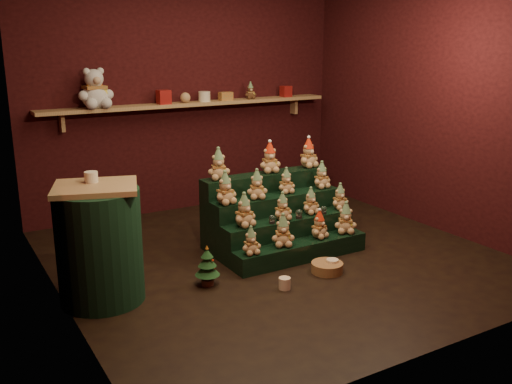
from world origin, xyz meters
TOP-DOWN VIEW (x-y plane):
  - ground at (0.00, 0.00)m, footprint 4.00×4.00m
  - back_wall at (0.00, 2.05)m, footprint 4.00×0.10m
  - front_wall at (0.00, -2.05)m, footprint 4.00×0.10m
  - left_wall at (-2.05, 0.00)m, footprint 0.10×4.00m
  - right_wall at (2.05, 0.00)m, footprint 0.10×4.00m
  - back_shelf at (0.00, 1.87)m, footprint 3.60×0.26m
  - riser_tier_front at (0.16, -0.19)m, footprint 1.40×0.22m
  - riser_tier_midfront at (0.16, 0.03)m, footprint 1.40×0.22m
  - riser_tier_midback at (0.16, 0.25)m, footprint 1.40×0.22m
  - riser_tier_back at (0.16, 0.47)m, footprint 1.40×0.22m
  - teddy_0 at (-0.40, -0.21)m, footprint 0.19×0.17m
  - teddy_1 at (-0.04, -0.18)m, footprint 0.27×0.26m
  - teddy_2 at (0.38, -0.17)m, footprint 0.24×0.23m
  - teddy_3 at (0.70, -0.18)m, footprint 0.29×0.28m
  - teddy_4 at (-0.33, 0.04)m, footprint 0.26×0.24m
  - teddy_5 at (0.08, 0.02)m, footprint 0.20×0.18m
  - teddy_6 at (0.43, 0.05)m, footprint 0.20×0.19m
  - teddy_7 at (0.78, 0.03)m, footprint 0.19×0.18m
  - teddy_8 at (-0.42, 0.23)m, footprint 0.25×0.24m
  - teddy_9 at (-0.07, 0.24)m, footprint 0.25×0.24m
  - teddy_10 at (0.28, 0.27)m, footprint 0.19×0.17m
  - teddy_11 at (0.72, 0.26)m, footprint 0.20×0.18m
  - teddy_12 at (-0.37, 0.47)m, footprint 0.26×0.25m
  - teddy_13 at (0.22, 0.48)m, footprint 0.25×0.24m
  - teddy_14 at (0.70, 0.48)m, footprint 0.25×0.23m
  - snow_globe_a at (-0.07, -0.03)m, footprint 0.06×0.06m
  - snow_globe_b at (0.24, -0.03)m, footprint 0.07×0.07m
  - snow_globe_c at (0.54, -0.03)m, footprint 0.06×0.06m
  - side_table at (-1.71, -0.08)m, footprint 0.76×0.69m
  - table_ornament at (-1.71, 0.02)m, footprint 0.10×0.10m
  - mini_christmas_tree at (-0.86, -0.26)m, footprint 0.21×0.21m
  - mug_left at (-0.33, -0.66)m, footprint 0.10×0.10m
  - mug_right at (0.26, -0.55)m, footprint 0.11×0.11m
  - wicker_basket at (0.20, -0.55)m, footprint 0.38×0.38m
  - white_bear at (-1.15, 1.84)m, footprint 0.41×0.37m
  - brown_bear at (0.78, 1.84)m, footprint 0.17×0.16m
  - gift_tin_red_a at (-0.37, 1.85)m, footprint 0.14×0.14m
  - gift_tin_cream at (0.15, 1.85)m, footprint 0.14×0.14m
  - gift_tin_red_b at (1.31, 1.85)m, footprint 0.12×0.12m
  - shelf_plush_ball at (-0.10, 1.85)m, footprint 0.12×0.12m
  - scarf_gift_box at (0.43, 1.85)m, footprint 0.16×0.10m

SIDE VIEW (x-z plane):
  - ground at x=0.00m, z-range 0.00..0.00m
  - wicker_basket at x=0.20m, z-range 0.00..0.09m
  - mug_left at x=-0.33m, z-range 0.00..0.10m
  - mug_right at x=0.26m, z-range 0.00..0.11m
  - riser_tier_front at x=0.16m, z-range 0.00..0.18m
  - mini_christmas_tree at x=-0.86m, z-range 0.00..0.36m
  - riser_tier_midfront at x=0.16m, z-range 0.00..0.36m
  - riser_tier_midback at x=0.16m, z-range 0.00..0.54m
  - teddy_0 at x=-0.40m, z-range 0.18..0.43m
  - teddy_2 at x=0.38m, z-range 0.18..0.45m
  - teddy_1 at x=-0.04m, z-range 0.18..0.48m
  - teddy_3 at x=0.70m, z-range 0.18..0.49m
  - riser_tier_back at x=0.16m, z-range 0.00..0.72m
  - snow_globe_c at x=0.54m, z-range 0.36..0.44m
  - snow_globe_a at x=-0.07m, z-range 0.36..0.44m
  - snow_globe_b at x=0.24m, z-range 0.36..0.45m
  - side_table at x=-1.71m, z-range -0.01..0.96m
  - teddy_7 at x=0.78m, z-range 0.36..0.62m
  - teddy_6 at x=0.43m, z-range 0.36..0.62m
  - teddy_5 at x=0.08m, z-range 0.36..0.63m
  - teddy_4 at x=-0.33m, z-range 0.36..0.67m
  - teddy_10 at x=0.28m, z-range 0.54..0.79m
  - teddy_11 at x=0.72m, z-range 0.54..0.81m
  - teddy_9 at x=-0.07m, z-range 0.54..0.82m
  - teddy_8 at x=-0.42m, z-range 0.54..0.85m
  - teddy_12 at x=-0.37m, z-range 0.72..1.02m
  - teddy_13 at x=0.22m, z-range 0.72..1.03m
  - teddy_14 at x=0.70m, z-range 0.72..1.03m
  - table_ornament at x=-1.71m, z-range 0.96..1.04m
  - back_shelf at x=0.00m, z-range 1.17..1.41m
  - scarf_gift_box at x=0.43m, z-range 1.32..1.42m
  - gift_tin_cream at x=0.15m, z-range 1.32..1.44m
  - shelf_plush_ball at x=-0.10m, z-range 1.32..1.44m
  - gift_tin_red_b at x=1.31m, z-range 1.32..1.46m
  - back_wall at x=0.00m, z-range 0.00..2.80m
  - front_wall at x=0.00m, z-range 0.00..2.80m
  - left_wall at x=-2.05m, z-range 0.00..2.80m
  - right_wall at x=2.05m, z-range 0.00..2.80m
  - gift_tin_red_a at x=-0.37m, z-range 1.32..1.48m
  - brown_bear at x=0.78m, z-range 1.32..1.52m
  - white_bear at x=-1.15m, z-range 1.32..1.86m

